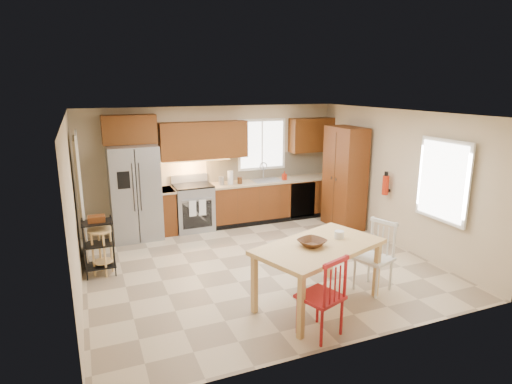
{
  "coord_description": "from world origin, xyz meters",
  "views": [
    {
      "loc": [
        -2.56,
        -6.13,
        2.92
      ],
      "look_at": [
        0.11,
        0.4,
        1.15
      ],
      "focal_mm": 30.0,
      "sensor_mm": 36.0,
      "label": 1
    }
  ],
  "objects": [
    {
      "name": "undercab_glow",
      "position": [
        -0.55,
        2.3,
        1.43
      ],
      "size": [
        1.6,
        0.3,
        0.01
      ],
      "primitive_type": "cube",
      "color": "#FFBF66",
      "rests_on": "wall_back"
    },
    {
      "name": "bar_stool",
      "position": [
        -2.42,
        0.6,
        0.38
      ],
      "size": [
        0.44,
        0.44,
        0.76
      ],
      "primitive_type": null,
      "rotation": [
        0.0,
        0.0,
        -0.24
      ],
      "color": "tan",
      "rests_on": "floor"
    },
    {
      "name": "dishwasher",
      "position": [
        1.85,
        1.91,
        0.45
      ],
      "size": [
        0.6,
        0.02,
        0.78
      ],
      "primitive_type": "cube",
      "color": "black",
      "rests_on": "floor"
    },
    {
      "name": "window_back",
      "position": [
        1.1,
        2.48,
        1.65
      ],
      "size": [
        1.12,
        0.04,
        1.12
      ],
      "primitive_type": "cube",
      "color": "white",
      "rests_on": "wall_back"
    },
    {
      "name": "floor",
      "position": [
        0.0,
        0.0,
        0.0
      ],
      "size": [
        5.5,
        5.5,
        0.0
      ],
      "primitive_type": "plane",
      "color": "tan",
      "rests_on": "ground"
    },
    {
      "name": "base_cabinet_narrow",
      "position": [
        -1.1,
        2.2,
        0.45
      ],
      "size": [
        0.3,
        0.6,
        0.9
      ],
      "primitive_type": "cube",
      "color": "#5C2811",
      "rests_on": "floor"
    },
    {
      "name": "chair_white",
      "position": [
        1.19,
        -1.46,
        0.51
      ],
      "size": [
        0.61,
        0.61,
        1.02
      ],
      "primitive_type": null,
      "rotation": [
        0.0,
        0.0,
        1.91
      ],
      "color": "silver",
      "rests_on": "floor"
    },
    {
      "name": "sink",
      "position": [
        1.1,
        2.2,
        0.86
      ],
      "size": [
        0.62,
        0.46,
        0.16
      ],
      "primitive_type": "cube",
      "color": "gray",
      "rests_on": "base_cabinet_run"
    },
    {
      "name": "chair_red",
      "position": [
        -0.11,
        -2.16,
        0.51
      ],
      "size": [
        0.61,
        0.61,
        1.02
      ],
      "primitive_type": null,
      "rotation": [
        0.0,
        0.0,
        0.34
      ],
      "color": "#AC1A1E",
      "rests_on": "floor"
    },
    {
      "name": "ceiling",
      "position": [
        0.0,
        0.0,
        2.5
      ],
      "size": [
        5.5,
        5.0,
        0.02
      ],
      "primitive_type": "cube",
      "color": "silver",
      "rests_on": "ground"
    },
    {
      "name": "utility_cart",
      "position": [
        -2.46,
        0.6,
        0.46
      ],
      "size": [
        0.46,
        0.36,
        0.92
      ],
      "primitive_type": null,
      "rotation": [
        0.0,
        0.0,
        -0.01
      ],
      "color": "black",
      "rests_on": "floor"
    },
    {
      "name": "canister_steel",
      "position": [
        0.05,
        2.15,
        0.99
      ],
      "size": [
        0.11,
        0.11,
        0.18
      ],
      "primitive_type": "cylinder",
      "color": "gray",
      "rests_on": "base_cabinet_run"
    },
    {
      "name": "table_bowl",
      "position": [
        0.13,
        -1.51,
        0.86
      ],
      "size": [
        0.45,
        0.45,
        0.09
      ],
      "primitive_type": "imported",
      "rotation": [
        0.0,
        0.0,
        0.34
      ],
      "color": "#502D15",
      "rests_on": "dining_table"
    },
    {
      "name": "wall_front",
      "position": [
        0.0,
        -2.5,
        1.25
      ],
      "size": [
        5.5,
        0.02,
        2.5
      ],
      "primitive_type": "cube",
      "color": "#CCB793",
      "rests_on": "ground"
    },
    {
      "name": "fire_extinguisher",
      "position": [
        2.63,
        0.15,
        1.1
      ],
      "size": [
        0.12,
        0.12,
        0.36
      ],
      "primitive_type": "cylinder",
      "color": "#AC220B",
      "rests_on": "wall_right"
    },
    {
      "name": "wall_back",
      "position": [
        0.0,
        2.5,
        1.25
      ],
      "size": [
        5.5,
        0.02,
        2.5
      ],
      "primitive_type": "cube",
      "color": "#CCB793",
      "rests_on": "ground"
    },
    {
      "name": "base_cabinet_run",
      "position": [
        1.29,
        2.2,
        0.45
      ],
      "size": [
        2.92,
        0.6,
        0.9
      ],
      "primitive_type": "cube",
      "color": "#5C2811",
      "rests_on": "floor"
    },
    {
      "name": "refrigerator",
      "position": [
        -1.7,
        2.12,
        0.91
      ],
      "size": [
        0.92,
        0.75,
        1.82
      ],
      "primitive_type": "cube",
      "color": "gray",
      "rests_on": "floor"
    },
    {
      "name": "window_right",
      "position": [
        2.68,
        -1.15,
        1.45
      ],
      "size": [
        0.04,
        1.02,
        1.32
      ],
      "primitive_type": "cube",
      "color": "white",
      "rests_on": "wall_right"
    },
    {
      "name": "soap_bottle",
      "position": [
        1.48,
        2.1,
        1.0
      ],
      "size": [
        0.09,
        0.09,
        0.19
      ],
      "primitive_type": "imported",
      "color": "#AC220B",
      "rests_on": "base_cabinet_run"
    },
    {
      "name": "backsplash",
      "position": [
        1.29,
        2.48,
        1.18
      ],
      "size": [
        2.92,
        0.03,
        0.55
      ],
      "primitive_type": "cube",
      "color": "beige",
      "rests_on": "wall_back"
    },
    {
      "name": "table_jar",
      "position": [
        0.62,
        -1.4,
        0.89
      ],
      "size": [
        0.18,
        0.18,
        0.16
      ],
      "primitive_type": "cylinder",
      "rotation": [
        0.0,
        0.0,
        0.34
      ],
      "color": "silver",
      "rests_on": "dining_table"
    },
    {
      "name": "wall_left",
      "position": [
        -2.75,
        0.0,
        1.25
      ],
      "size": [
        0.02,
        5.0,
        2.5
      ],
      "primitive_type": "cube",
      "color": "#CCB793",
      "rests_on": "ground"
    },
    {
      "name": "range_stove",
      "position": [
        -0.55,
        2.19,
        0.46
      ],
      "size": [
        0.76,
        0.63,
        0.92
      ],
      "primitive_type": "cube",
      "color": "gray",
      "rests_on": "floor"
    },
    {
      "name": "upper_right_block",
      "position": [
        2.25,
        2.33,
        1.83
      ],
      "size": [
        1.0,
        0.35,
        0.75
      ],
      "primitive_type": "cube",
      "color": "#5E2F0F",
      "rests_on": "wall_back"
    },
    {
      "name": "upper_over_fridge",
      "position": [
        -1.7,
        2.33,
        2.1
      ],
      "size": [
        1.0,
        0.35,
        0.55
      ],
      "primitive_type": "cube",
      "color": "#5E2F0F",
      "rests_on": "wall_back"
    },
    {
      "name": "wall_right",
      "position": [
        2.75,
        0.0,
        1.25
      ],
      "size": [
        0.02,
        5.0,
        2.5
      ],
      "primitive_type": "cube",
      "color": "#CCB793",
      "rests_on": "ground"
    },
    {
      "name": "dining_table",
      "position": [
        0.24,
        -1.51,
        0.42
      ],
      "size": [
        1.96,
        1.5,
        0.85
      ],
      "primitive_type": null,
      "rotation": [
        0.0,
        0.0,
        0.34
      ],
      "color": "tan",
      "rests_on": "floor"
    },
    {
      "name": "doorway",
      "position": [
        -2.67,
        1.3,
        1.05
      ],
      "size": [
        0.04,
        0.95,
        2.1
      ],
      "primitive_type": "cube",
      "color": "#8C7A59",
      "rests_on": "wall_left"
    },
    {
      "name": "canister_wood",
      "position": [
        0.45,
        2.12,
        0.97
      ],
      "size": [
        0.1,
        0.1,
        0.14
      ],
      "primitive_type": "cylinder",
      "color": "#502D15",
      "rests_on": "base_cabinet_run"
    },
    {
      "name": "pantry",
      "position": [
        2.43,
        1.2,
        1.05
      ],
      "size": [
        0.5,
        0.95,
        2.1
      ],
      "primitive_type": "cube",
      "color": "#5C2811",
      "rests_on": "floor"
    },
    {
      "name": "upper_left_block",
      "position": [
        -0.25,
        2.33,
        1.83
      ],
      "size": [
        1.8,
        0.35,
        0.75
      ],
      "primitive_type": "cube",
      "color": "#5E2F0F",
      "rests_on": "wall_back"
    },
    {
      "name": "paper_towel",
      "position": [
        0.25,
        2.15,
        1.04
      ],
      "size": [
        0.12,
        0.12,
        0.28
      ],
      "primitive_type": "cylinder",
      "color": "silver",
      "rests_on": "base_cabinet_run"
    }
  ]
}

